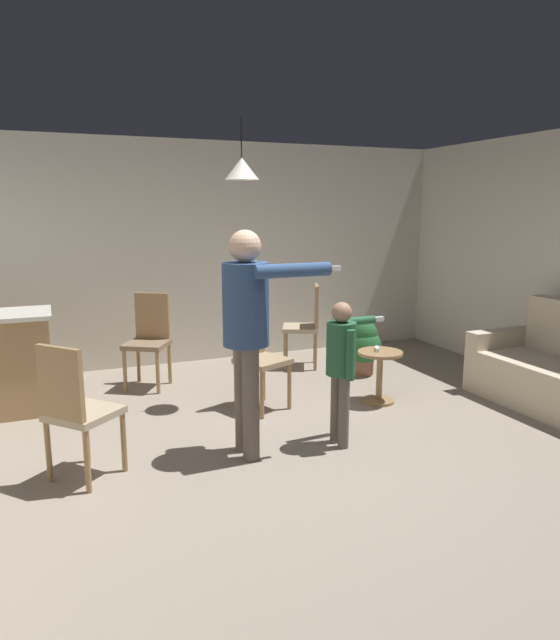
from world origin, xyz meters
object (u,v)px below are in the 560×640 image
object	(u,v)px
person_adult	(248,319)
side_table_by_couch	(380,370)
dining_chair_spare	(149,336)
potted_plant_corner	(364,345)
dining_chair_centre_back	(257,352)
dining_chair_by_counter	(307,322)
dining_chair_near_wall	(76,407)
spare_remote_on_table	(377,349)
person_child	(342,358)

from	to	relation	value
person_adult	side_table_by_couch	bearing A→B (deg)	112.04
dining_chair_spare	potted_plant_corner	world-z (taller)	dining_chair_spare
person_adult	dining_chair_centre_back	xyz separation A→B (m)	(0.43, 0.98, -0.54)
person_adult	potted_plant_corner	size ratio (longest dim) A/B	2.75
dining_chair_by_counter	side_table_by_couch	bearing A→B (deg)	-150.72
dining_chair_near_wall	dining_chair_centre_back	bearing A→B (deg)	77.80
potted_plant_corner	spare_remote_on_table	distance (m)	0.98
person_child	spare_remote_on_table	world-z (taller)	person_child
person_child	dining_chair_centre_back	world-z (taller)	person_child
side_table_by_couch	dining_chair_near_wall	world-z (taller)	dining_chair_near_wall
person_child	spare_remote_on_table	xyz separation A→B (m)	(0.83, 0.81, -0.19)
dining_chair_near_wall	dining_chair_spare	xyz separation A→B (m)	(0.84, 2.04, 0.00)
person_child	potted_plant_corner	distance (m)	2.11
dining_chair_by_counter	dining_chair_spare	bearing A→B (deg)	116.86
potted_plant_corner	spare_remote_on_table	size ratio (longest dim) A/B	4.86
dining_chair_spare	spare_remote_on_table	world-z (taller)	dining_chair_spare
potted_plant_corner	spare_remote_on_table	world-z (taller)	potted_plant_corner
dining_chair_near_wall	spare_remote_on_table	distance (m)	2.91
person_child	dining_chair_near_wall	bearing A→B (deg)	-97.21
dining_chair_by_counter	potted_plant_corner	xyz separation A→B (m)	(0.47, -0.55, -0.20)
dining_chair_by_counter	dining_chair_spare	xyz separation A→B (m)	(-1.89, -0.06, 0.00)
side_table_by_couch	dining_chair_spare	bearing A→B (deg)	144.92
side_table_by_couch	dining_chair_spare	distance (m)	2.46
dining_chair_spare	side_table_by_couch	bearing A→B (deg)	175.96
side_table_by_couch	person_adult	world-z (taller)	person_adult
person_adult	dining_chair_by_counter	size ratio (longest dim) A/B	1.74
potted_plant_corner	person_child	bearing A→B (deg)	-125.38
dining_chair_centre_back	dining_chair_spare	world-z (taller)	same
dining_chair_by_counter	dining_chair_near_wall	distance (m)	3.45
dining_chair_centre_back	spare_remote_on_table	bearing A→B (deg)	143.16
potted_plant_corner	spare_remote_on_table	xyz separation A→B (m)	(-0.37, -0.88, 0.19)
dining_chair_spare	potted_plant_corner	xyz separation A→B (m)	(2.36, -0.48, -0.20)
person_adult	dining_chair_near_wall	xyz separation A→B (m)	(-1.25, 0.03, -0.54)
side_table_by_couch	potted_plant_corner	bearing A→B (deg)	68.75
dining_chair_by_counter	dining_chair_spare	world-z (taller)	same
dining_chair_centre_back	dining_chair_spare	xyz separation A→B (m)	(-0.84, 1.09, 0.00)
side_table_by_couch	spare_remote_on_table	size ratio (longest dim) A/B	4.00
person_child	potted_plant_corner	xyz separation A→B (m)	(1.20, 1.69, -0.38)
side_table_by_couch	person_child	xyz separation A→B (m)	(-0.84, -0.77, 0.40)
dining_chair_centre_back	spare_remote_on_table	world-z (taller)	dining_chair_centre_back
person_adult	person_child	world-z (taller)	person_adult
side_table_by_couch	person_child	bearing A→B (deg)	-137.61
side_table_by_couch	dining_chair_by_counter	bearing A→B (deg)	94.38
dining_chair_spare	spare_remote_on_table	bearing A→B (deg)	176.49
dining_chair_spare	dining_chair_by_counter	bearing A→B (deg)	-147.00
side_table_by_couch	dining_chair_spare	world-z (taller)	dining_chair_spare
dining_chair_near_wall	dining_chair_centre_back	world-z (taller)	same
spare_remote_on_table	dining_chair_by_counter	bearing A→B (deg)	93.92
dining_chair_spare	dining_chair_centre_back	bearing A→B (deg)	158.69
person_adult	dining_chair_centre_back	distance (m)	1.20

